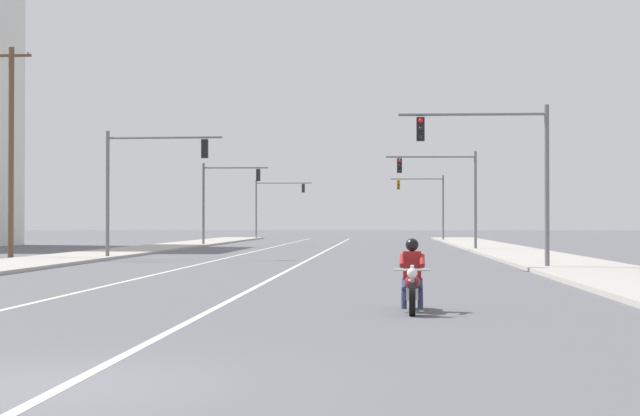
# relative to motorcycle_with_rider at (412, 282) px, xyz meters

# --- Properties ---
(ground_plane) EXTENTS (400.00, 400.00, 0.00)m
(ground_plane) POSITION_rel_motorcycle_with_rider_xyz_m (-4.30, -9.11, -0.59)
(ground_plane) COLOR #5B5B60
(lane_stripe_center) EXTENTS (0.16, 100.00, 0.01)m
(lane_stripe_center) POSITION_rel_motorcycle_with_rider_xyz_m (-4.05, 35.89, -0.58)
(lane_stripe_center) COLOR beige
(lane_stripe_center) RESTS_ON ground
(lane_stripe_left) EXTENTS (0.16, 100.00, 0.01)m
(lane_stripe_left) POSITION_rel_motorcycle_with_rider_xyz_m (-8.29, 35.89, -0.58)
(lane_stripe_left) COLOR beige
(lane_stripe_left) RESTS_ON ground
(sidewalk_kerb_right) EXTENTS (4.40, 110.00, 0.14)m
(sidewalk_kerb_right) POSITION_rel_motorcycle_with_rider_xyz_m (6.90, 30.89, -0.52)
(sidewalk_kerb_right) COLOR #ADA89E
(sidewalk_kerb_right) RESTS_ON ground
(sidewalk_kerb_left) EXTENTS (4.40, 110.00, 0.14)m
(sidewalk_kerb_left) POSITION_rel_motorcycle_with_rider_xyz_m (-15.50, 30.89, -0.52)
(sidewalk_kerb_left) COLOR #ADA89E
(sidewalk_kerb_left) RESTS_ON ground
(motorcycle_with_rider) EXTENTS (0.70, 2.19, 1.46)m
(motorcycle_with_rider) POSITION_rel_motorcycle_with_rider_xyz_m (0.00, 0.00, 0.00)
(motorcycle_with_rider) COLOR black
(motorcycle_with_rider) RESTS_ON ground
(traffic_signal_near_right) EXTENTS (5.65, 0.38, 6.20)m
(traffic_signal_near_right) POSITION_rel_motorcycle_with_rider_xyz_m (3.95, 17.63, 3.56)
(traffic_signal_near_right) COLOR slate
(traffic_signal_near_right) RESTS_ON ground
(traffic_signal_near_left) EXTENTS (5.73, 0.44, 6.20)m
(traffic_signal_near_left) POSITION_rel_motorcycle_with_rider_xyz_m (-12.18, 27.07, 3.56)
(traffic_signal_near_left) COLOR slate
(traffic_signal_near_left) RESTS_ON ground
(traffic_signal_mid_right) EXTENTS (5.65, 0.61, 6.20)m
(traffic_signal_mid_right) POSITION_rel_motorcycle_with_rider_xyz_m (3.59, 41.86, 3.56)
(traffic_signal_mid_right) COLOR slate
(traffic_signal_mid_right) RESTS_ON ground
(traffic_signal_mid_left) EXTENTS (4.94, 0.46, 6.20)m
(traffic_signal_mid_left) POSITION_rel_motorcycle_with_rider_xyz_m (-12.54, 53.28, 3.52)
(traffic_signal_mid_left) COLOR slate
(traffic_signal_mid_left) RESTS_ON ground
(traffic_signal_far_right) EXTENTS (5.04, 0.48, 6.20)m
(traffic_signal_far_right) POSITION_rel_motorcycle_with_rider_xyz_m (3.75, 73.34, 3.52)
(traffic_signal_far_right) COLOR slate
(traffic_signal_far_right) RESTS_ON ground
(traffic_signal_far_left) EXTENTS (5.94, 0.43, 6.20)m
(traffic_signal_far_left) POSITION_rel_motorcycle_with_rider_xyz_m (-11.98, 82.36, 3.58)
(traffic_signal_far_left) COLOR slate
(traffic_signal_far_left) RESTS_ON ground
(utility_pole_left_near) EXTENTS (1.92, 0.26, 10.13)m
(utility_pole_left_near) POSITION_rel_motorcycle_with_rider_xyz_m (-18.22, 26.05, 4.67)
(utility_pole_left_near) COLOR brown
(utility_pole_left_near) RESTS_ON ground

